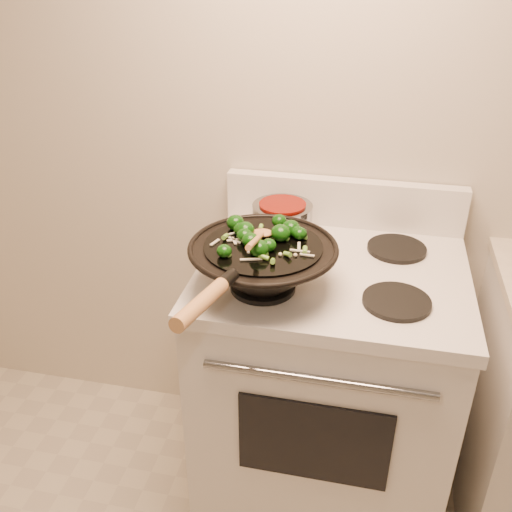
# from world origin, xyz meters

# --- Properties ---
(stove) EXTENTS (0.78, 0.67, 1.08)m
(stove) POSITION_xyz_m (-0.16, 1.17, 0.47)
(stove) COLOR silver
(stove) RESTS_ON ground
(wok) EXTENTS (0.40, 0.66, 0.19)m
(wok) POSITION_xyz_m (-0.34, 1.02, 1.00)
(wok) COLOR black
(wok) RESTS_ON stove
(stirfry) EXTENTS (0.28, 0.25, 0.05)m
(stirfry) POSITION_xyz_m (-0.35, 1.05, 1.07)
(stirfry) COLOR #0B3508
(stirfry) RESTS_ON wok
(wooden_spoon) EXTENTS (0.06, 0.26, 0.09)m
(wooden_spoon) POSITION_xyz_m (-0.35, 1.00, 1.09)
(wooden_spoon) COLOR #AC7644
(wooden_spoon) RESTS_ON wok
(saucepan) EXTENTS (0.19, 0.30, 0.11)m
(saucepan) POSITION_xyz_m (-0.34, 1.32, 0.99)
(saucepan) COLOR gray
(saucepan) RESTS_ON stove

